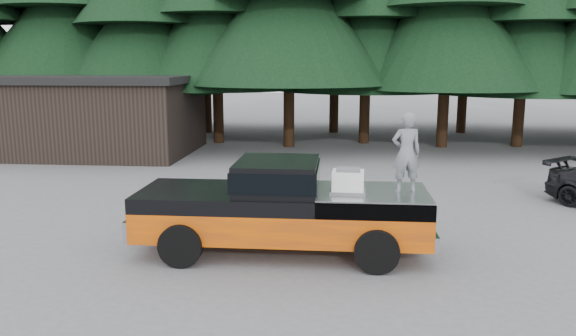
# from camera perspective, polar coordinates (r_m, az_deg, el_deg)

# --- Properties ---
(ground) EXTENTS (120.00, 120.00, 0.00)m
(ground) POSITION_cam_1_polar(r_m,az_deg,el_deg) (11.79, -1.37, -8.36)
(ground) COLOR #525154
(ground) RESTS_ON ground
(pickup_truck) EXTENTS (6.00, 2.04, 1.33)m
(pickup_truck) POSITION_cam_1_polar(r_m,az_deg,el_deg) (11.48, -0.57, -5.41)
(pickup_truck) COLOR #EA5700
(pickup_truck) RESTS_ON ground
(truck_cab) EXTENTS (1.66, 1.90, 0.59)m
(truck_cab) POSITION_cam_1_polar(r_m,az_deg,el_deg) (11.27, -1.09, -0.70)
(truck_cab) COLOR black
(truck_cab) RESTS_ON pickup_truck
(air_compressor) EXTENTS (0.63, 0.54, 0.42)m
(air_compressor) POSITION_cam_1_polar(r_m,az_deg,el_deg) (11.03, 6.11, -1.47)
(air_compressor) COLOR silver
(air_compressor) RESTS_ON pickup_truck
(man_on_bed) EXTENTS (0.62, 0.45, 1.57)m
(man_on_bed) POSITION_cam_1_polar(r_m,az_deg,el_deg) (11.18, 11.93, 1.54)
(man_on_bed) COLOR slate
(man_on_bed) RESTS_ON pickup_truck
(utility_building) EXTENTS (8.40, 6.40, 3.30)m
(utility_building) POSITION_cam_1_polar(r_m,az_deg,el_deg) (25.35, -18.84, 5.22)
(utility_building) COLOR black
(utility_building) RESTS_ON ground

